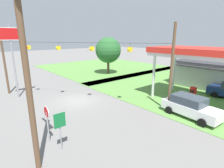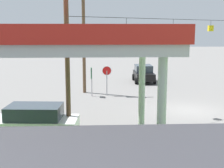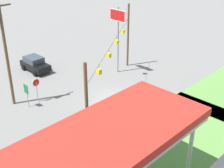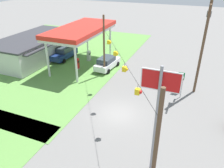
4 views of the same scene
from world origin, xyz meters
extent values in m
plane|color=slate|center=(0.00, 0.00, 0.00)|extent=(160.00, 160.00, 0.00)
cube|color=#5B8E42|center=(11.73, 17.72, 0.02)|extent=(36.00, 28.00, 0.04)
cube|color=silver|center=(9.73, 9.31, 4.89)|extent=(11.93, 5.38, 0.35)
cube|color=red|center=(9.73, 9.31, 5.34)|extent=(12.13, 5.58, 0.55)
cylinder|color=silver|center=(4.36, 7.22, 2.36)|extent=(0.28, 0.28, 4.72)
cylinder|color=silver|center=(15.10, 7.22, 2.36)|extent=(0.28, 0.28, 4.72)
cylinder|color=silver|center=(4.36, 11.40, 2.36)|extent=(0.28, 0.28, 4.72)
cylinder|color=silver|center=(15.10, 11.40, 2.36)|extent=(0.28, 0.28, 4.72)
cube|color=silver|center=(9.36, 17.72, 1.60)|extent=(13.94, 7.05, 3.21)
cube|color=#333338|center=(9.36, 17.72, 3.33)|extent=(14.24, 7.35, 0.24)
cube|color=#333338|center=(9.36, 13.85, 2.96)|extent=(12.54, 0.70, 0.20)
cube|color=gray|center=(7.98, 9.31, 0.06)|extent=(0.71, 0.56, 0.12)
cube|color=red|center=(7.98, 9.31, 0.84)|extent=(0.55, 0.40, 1.44)
cube|color=black|center=(7.98, 9.10, 1.13)|extent=(0.39, 0.03, 0.24)
cube|color=gray|center=(11.48, 9.31, 0.06)|extent=(0.71, 0.56, 0.12)
cube|color=silver|center=(11.48, 9.31, 0.84)|extent=(0.55, 0.40, 1.44)
cube|color=black|center=(11.48, 9.10, 1.13)|extent=(0.39, 0.03, 0.24)
cube|color=white|center=(9.69, 5.40, 0.74)|extent=(4.91, 2.22, 0.79)
cube|color=#333D47|center=(9.40, 5.42, 1.47)|extent=(2.75, 1.90, 0.67)
cylinder|color=black|center=(11.24, 6.22, 0.34)|extent=(0.70, 0.27, 0.68)
cylinder|color=black|center=(11.09, 4.34, 0.34)|extent=(0.70, 0.27, 0.68)
cylinder|color=black|center=(8.29, 6.46, 0.34)|extent=(0.70, 0.27, 0.68)
cylinder|color=black|center=(8.14, 4.57, 0.34)|extent=(0.70, 0.27, 0.68)
cube|color=navy|center=(10.68, 13.23, 0.76)|extent=(5.13, 1.90, 0.84)
cube|color=#333D47|center=(10.99, 13.23, 1.55)|extent=(2.83, 1.73, 0.75)
cylinder|color=black|center=(9.09, 12.30, 0.34)|extent=(0.68, 0.23, 0.68)
cylinder|color=black|center=(9.10, 14.19, 0.34)|extent=(0.68, 0.23, 0.68)
cylinder|color=black|center=(12.26, 12.27, 0.34)|extent=(0.68, 0.23, 0.68)
cylinder|color=black|center=(12.27, 14.16, 0.34)|extent=(0.68, 0.23, 0.68)
cylinder|color=#99999E|center=(5.49, -5.22, 1.05)|extent=(0.08, 0.08, 2.10)
cylinder|color=white|center=(5.49, -5.22, 2.10)|extent=(0.80, 0.03, 0.80)
cylinder|color=red|center=(5.49, -5.22, 2.10)|extent=(0.70, 0.03, 0.70)
cylinder|color=gray|center=(-5.45, -4.49, 3.95)|extent=(0.18, 0.18, 7.89)
cube|color=white|center=(-5.35, -4.49, 6.95)|extent=(0.06, 2.33, 1.28)
cube|color=red|center=(-5.35, -4.49, 6.95)|extent=(0.07, 2.21, 1.16)
cylinder|color=gray|center=(6.74, -4.94, 1.20)|extent=(0.07, 0.07, 2.40)
cube|color=#146B33|center=(6.79, -4.94, 1.95)|extent=(0.04, 0.70, 0.90)
cylinder|color=brown|center=(7.41, -6.54, 5.23)|extent=(0.28, 0.28, 10.46)
cube|color=brown|center=(7.41, -6.54, 9.66)|extent=(2.20, 0.14, 0.14)
cylinder|color=#59595B|center=(7.76, -6.54, 8.66)|extent=(0.44, 0.44, 0.60)
cylinder|color=brown|center=(-7.77, -5.00, 3.91)|extent=(0.24, 0.24, 7.83)
cylinder|color=brown|center=(7.77, 5.00, 3.91)|extent=(0.24, 0.24, 7.83)
cylinder|color=black|center=(0.00, 0.00, 6.11)|extent=(15.56, 10.02, 0.02)
cylinder|color=black|center=(-4.66, -3.00, 5.93)|extent=(0.02, 0.02, 0.35)
cube|color=yellow|center=(-4.66, -3.00, 5.56)|extent=(0.32, 0.32, 0.40)
sphere|color=red|center=(-4.66, -3.17, 5.56)|extent=(0.28, 0.28, 0.28)
cylinder|color=black|center=(-1.55, -1.00, 5.93)|extent=(0.02, 0.02, 0.35)
cube|color=yellow|center=(-1.55, -1.00, 5.56)|extent=(0.32, 0.32, 0.40)
sphere|color=yellow|center=(-1.55, -1.17, 5.56)|extent=(0.28, 0.28, 0.28)
cylinder|color=black|center=(1.55, 1.00, 5.93)|extent=(0.02, 0.02, 0.35)
cube|color=yellow|center=(1.55, 1.00, 5.56)|extent=(0.32, 0.32, 0.40)
sphere|color=yellow|center=(1.55, 0.83, 5.56)|extent=(0.28, 0.28, 0.28)
cylinder|color=black|center=(4.66, 3.00, 5.93)|extent=(0.02, 0.02, 0.35)
cube|color=yellow|center=(4.66, 3.00, 5.56)|extent=(0.32, 0.32, 0.40)
sphere|color=yellow|center=(4.66, 2.83, 5.56)|extent=(0.28, 0.28, 0.28)
camera|label=1|loc=(15.78, -8.63, 6.61)|focal=28.00mm
camera|label=2|loc=(6.31, 20.48, 5.47)|focal=50.00mm
camera|label=3|loc=(19.90, 19.31, 15.49)|focal=50.00mm
camera|label=4|loc=(-16.65, -6.14, 12.51)|focal=35.00mm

